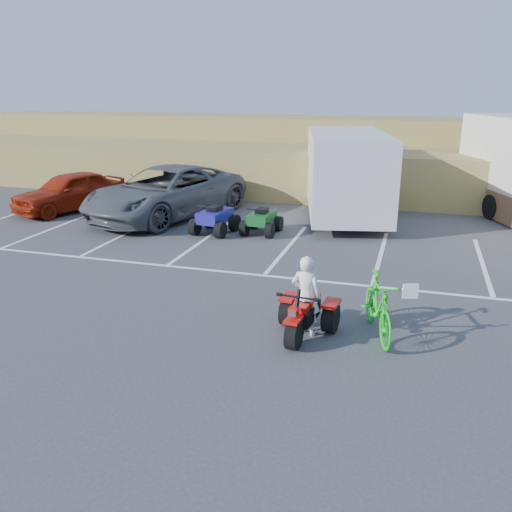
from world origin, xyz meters
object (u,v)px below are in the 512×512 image
(red_car, at_px, (70,191))
(quad_atv_blue, at_px, (215,233))
(green_dirt_bike, at_px, (378,306))
(red_trike_atv, at_px, (302,337))
(cargo_trailer, at_px, (346,172))
(grey_pickup, at_px, (166,192))
(rider, at_px, (306,296))
(quad_atv_green, at_px, (262,233))

(red_car, xyz_separation_m, quad_atv_blue, (6.47, -1.52, -0.74))
(red_car, height_order, quad_atv_blue, red_car)
(green_dirt_bike, relative_size, quad_atv_blue, 1.29)
(red_trike_atv, distance_m, cargo_trailer, 10.32)
(red_car, bearing_deg, quad_atv_blue, 9.69)
(green_dirt_bike, height_order, red_car, red_car)
(quad_atv_blue, bearing_deg, green_dirt_bike, -40.38)
(grey_pickup, xyz_separation_m, red_car, (-3.98, -0.07, -0.16))
(green_dirt_bike, relative_size, red_car, 0.46)
(green_dirt_bike, distance_m, red_car, 14.42)
(rider, height_order, quad_atv_blue, rider)
(grey_pickup, bearing_deg, green_dirt_bike, -26.98)
(cargo_trailer, relative_size, quad_atv_green, 4.88)
(grey_pickup, bearing_deg, cargo_trailer, 33.49)
(red_trike_atv, height_order, quad_atv_green, red_trike_atv)
(cargo_trailer, bearing_deg, red_car, 177.95)
(cargo_trailer, bearing_deg, red_trike_atv, -99.40)
(rider, distance_m, quad_atv_green, 7.55)
(rider, xyz_separation_m, quad_atv_green, (-2.87, 6.94, -0.79))
(quad_atv_blue, bearing_deg, rider, -49.19)
(quad_atv_green, bearing_deg, quad_atv_blue, -162.55)
(cargo_trailer, height_order, quad_atv_blue, cargo_trailer)
(red_car, height_order, cargo_trailer, cargo_trailer)
(quad_atv_blue, bearing_deg, grey_pickup, 154.63)
(cargo_trailer, bearing_deg, green_dirt_bike, -91.40)
(cargo_trailer, height_order, quad_atv_green, cargo_trailer)
(red_trike_atv, height_order, red_car, red_car)
(red_trike_atv, bearing_deg, quad_atv_blue, 128.46)
(green_dirt_bike, relative_size, grey_pickup, 0.30)
(grey_pickup, height_order, quad_atv_blue, grey_pickup)
(grey_pickup, bearing_deg, red_trike_atv, -33.80)
(grey_pickup, height_order, red_car, grey_pickup)
(red_car, bearing_deg, rider, -13.82)
(rider, height_order, quad_atv_green, rider)
(rider, distance_m, quad_atv_blue, 7.91)
(grey_pickup, distance_m, red_car, 3.99)
(red_trike_atv, distance_m, quad_atv_blue, 7.98)
(green_dirt_bike, bearing_deg, rider, 176.02)
(red_trike_atv, relative_size, green_dirt_bike, 0.77)
(red_car, xyz_separation_m, cargo_trailer, (10.20, 1.94, 0.89))
(quad_atv_green, bearing_deg, cargo_trailer, 56.71)
(green_dirt_bike, bearing_deg, quad_atv_green, 104.97)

